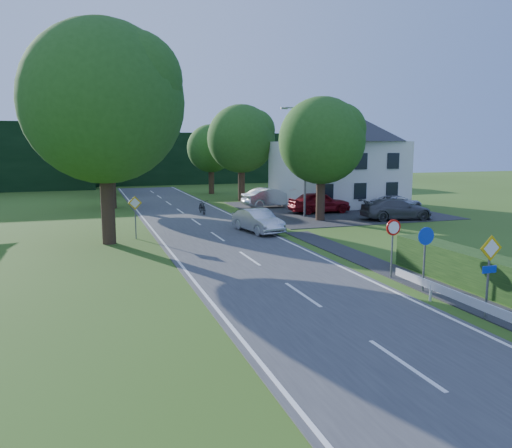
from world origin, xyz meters
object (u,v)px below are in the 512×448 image
object	(u,v)px
motorcycle	(202,207)
parked_car_silver_b	(397,203)
streetlight	(304,156)
moving_car	(258,221)
parked_car_red	(319,202)
parked_car_silver_a	(271,198)
parked_car_grey	(396,209)
parasol	(301,198)

from	to	relation	value
motorcycle	parked_car_silver_b	xyz separation A→B (m)	(15.34, -3.16, 0.08)
streetlight	moving_car	world-z (taller)	streetlight
parked_car_red	parked_car_silver_a	xyz separation A→B (m)	(-2.30, 4.62, -0.01)
parked_car_grey	streetlight	bearing A→B (deg)	65.66
motorcycle	parked_car_red	world-z (taller)	parked_car_red
streetlight	parked_car_silver_b	distance (m)	9.47
moving_car	parasol	world-z (taller)	parasol
parked_car_red	parked_car_silver_b	world-z (taller)	parked_car_red
parasol	moving_car	bearing A→B (deg)	-127.36
moving_car	parked_car_grey	bearing A→B (deg)	-0.70
parked_car_silver_a	parked_car_grey	size ratio (longest dim) A/B	0.97
motorcycle	parked_car_silver_a	size ratio (longest dim) A/B	0.41
parked_car_grey	parked_car_silver_b	xyz separation A→B (m)	(2.96, 4.29, -0.12)
parasol	parked_car_grey	bearing A→B (deg)	-59.66
moving_car	parked_car_grey	xyz separation A→B (m)	(11.04, 1.84, 0.04)
parked_car_grey	parasol	xyz separation A→B (m)	(-4.18, 7.14, 0.21)
moving_car	parked_car_red	distance (m)	10.14
parked_car_silver_a	parked_car_grey	world-z (taller)	parked_car_silver_a
parked_car_silver_a	motorcycle	bearing A→B (deg)	102.23
moving_car	parked_car_silver_a	xyz separation A→B (m)	(5.15, 11.50, 0.11)
parasol	motorcycle	bearing A→B (deg)	177.84
parked_car_silver_b	parasol	size ratio (longest dim) A/B	2.10
moving_car	parked_car_silver_b	distance (m)	15.28
parked_car_grey	parasol	world-z (taller)	parasol
streetlight	parked_car_red	world-z (taller)	streetlight
motorcycle	parked_car_red	bearing A→B (deg)	-14.60
parked_car_red	parked_car_silver_a	world-z (taller)	parked_car_red
parked_car_silver_a	parked_car_silver_b	xyz separation A→B (m)	(8.84, -5.37, -0.20)
streetlight	parasol	size ratio (longest dim) A/B	3.79
parked_car_red	parasol	distance (m)	2.19
moving_car	parked_car_silver_a	distance (m)	12.60
streetlight	parked_car_silver_b	size ratio (longest dim) A/B	1.80
parked_car_silver_a	parasol	size ratio (longest dim) A/B	2.34
streetlight	motorcycle	size ratio (longest dim) A/B	3.91
motorcycle	parked_car_silver_a	xyz separation A→B (m)	(6.49, 2.21, 0.28)
moving_car	parked_car_red	bearing A→B (deg)	32.57
parked_car_red	parked_car_grey	xyz separation A→B (m)	(3.59, -5.04, -0.08)
motorcycle	parked_car_red	size ratio (longest dim) A/B	0.42
moving_car	motorcycle	size ratio (longest dim) A/B	2.08
parked_car_silver_a	parked_car_silver_b	world-z (taller)	parked_car_silver_a
moving_car	parasol	xyz separation A→B (m)	(6.85, 8.98, 0.25)
moving_car	parasol	distance (m)	11.30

